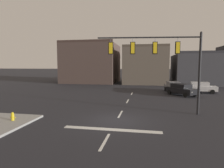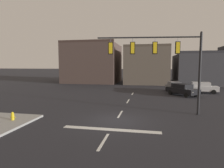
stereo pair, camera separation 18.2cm
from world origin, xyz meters
The scene contains 9 objects.
ground_plane centered at (0.00, 0.00, 0.00)m, with size 400.00×400.00×0.00m, color #232328.
stop_bar_paint centered at (0.00, -2.00, 0.00)m, with size 6.40×0.50×0.01m, color silver.
lane_centreline centered at (0.00, 2.00, 0.00)m, with size 0.16×26.40×0.01m.
signal_mast_near_side centered at (3.48, 2.80, 4.97)m, with size 8.52×1.13×6.87m.
car_lot_nearside centered at (10.05, 16.71, 0.86)m, with size 4.60×2.30×1.61m.
car_lot_middle centered at (6.83, 13.53, 0.86)m, with size 4.10×4.59×1.61m.
car_lot_farside centered at (6.13, 16.85, 0.86)m, with size 2.31×4.60×1.61m.
fire_hydrant centered at (-7.36, -1.76, 0.33)m, with size 0.40×0.30×0.75m.
building_row centered at (6.55, 31.52, 4.10)m, with size 47.82×12.19×9.57m.
Camera 2 is at (2.40, -13.77, 4.13)m, focal length 30.75 mm.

